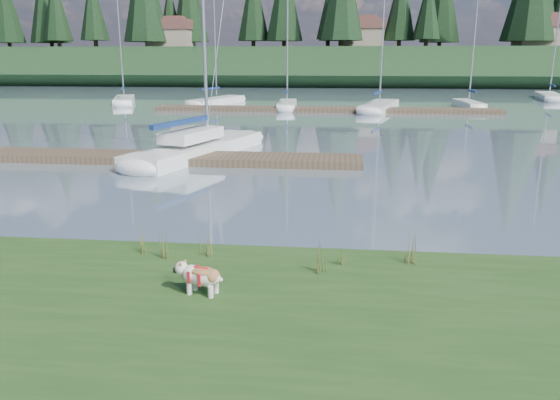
# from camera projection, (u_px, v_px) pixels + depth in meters

# --- Properties ---
(ground) EXTENTS (200.00, 200.00, 0.00)m
(ground) POSITION_uv_depth(u_px,v_px,m) (299.00, 111.00, 41.69)
(ground) COLOR gray
(ground) RESTS_ON ground
(bank) EXTENTS (60.00, 9.00, 0.35)m
(bank) POSITION_uv_depth(u_px,v_px,m) (95.00, 371.00, 7.05)
(bank) COLOR #27481B
(bank) RESTS_ON ground
(ridge) EXTENTS (200.00, 20.00, 5.00)m
(ridge) POSITION_uv_depth(u_px,v_px,m) (320.00, 67.00, 82.37)
(ridge) COLOR #193319
(ridge) RESTS_ON ground
(bulldog) EXTENTS (0.86, 0.45, 0.51)m
(bulldog) POSITION_uv_depth(u_px,v_px,m) (201.00, 275.00, 8.86)
(bulldog) COLOR silver
(bulldog) RESTS_ON bank
(sailboat_main) EXTENTS (4.67, 9.50, 13.45)m
(sailboat_main) POSITION_uv_depth(u_px,v_px,m) (207.00, 144.00, 23.64)
(sailboat_main) COLOR white
(sailboat_main) RESTS_ON ground
(dock_near) EXTENTS (16.00, 2.00, 0.30)m
(dock_near) POSITION_uv_depth(u_px,v_px,m) (161.00, 158.00, 21.89)
(dock_near) COLOR #4C3D2C
(dock_near) RESTS_ON ground
(dock_far) EXTENTS (26.00, 2.20, 0.30)m
(dock_far) POSITION_uv_depth(u_px,v_px,m) (325.00, 109.00, 41.44)
(dock_far) COLOR #4C3D2C
(dock_far) RESTS_ON ground
(sailboat_bg_0) EXTENTS (3.97, 7.88, 11.34)m
(sailboat_bg_0) POSITION_uv_depth(u_px,v_px,m) (125.00, 99.00, 48.78)
(sailboat_bg_0) COLOR white
(sailboat_bg_0) RESTS_ON ground
(sailboat_bg_1) EXTENTS (4.09, 8.43, 12.38)m
(sailboat_bg_1) POSITION_uv_depth(u_px,v_px,m) (221.00, 100.00, 48.12)
(sailboat_bg_1) COLOR white
(sailboat_bg_1) RESTS_ON ground
(sailboat_bg_2) EXTENTS (1.68, 6.81, 10.28)m
(sailboat_bg_2) POSITION_uv_depth(u_px,v_px,m) (287.00, 104.00, 44.14)
(sailboat_bg_2) COLOR white
(sailboat_bg_2) RESTS_ON ground
(sailboat_bg_3) EXTENTS (3.98, 9.38, 13.39)m
(sailboat_bg_3) POSITION_uv_depth(u_px,v_px,m) (381.00, 105.00, 43.25)
(sailboat_bg_3) COLOR white
(sailboat_bg_3) RESTS_ON ground
(sailboat_bg_4) EXTENTS (1.56, 6.54, 9.74)m
(sailboat_bg_4) POSITION_uv_depth(u_px,v_px,m) (467.00, 103.00, 44.59)
(sailboat_bg_4) COLOR white
(sailboat_bg_4) RESTS_ON ground
(sailboat_bg_5) EXTENTS (3.52, 9.14, 12.71)m
(sailboat_bg_5) POSITION_uv_depth(u_px,v_px,m) (548.00, 96.00, 53.45)
(sailboat_bg_5) COLOR white
(sailboat_bg_5) RESTS_ON ground
(weed_0) EXTENTS (0.17, 0.14, 0.66)m
(weed_0) POSITION_uv_depth(u_px,v_px,m) (162.00, 245.00, 10.40)
(weed_0) COLOR #475B23
(weed_0) RESTS_ON bank
(weed_1) EXTENTS (0.17, 0.14, 0.54)m
(weed_1) POSITION_uv_depth(u_px,v_px,m) (205.00, 244.00, 10.57)
(weed_1) COLOR #475B23
(weed_1) RESTS_ON bank
(weed_2) EXTENTS (0.17, 0.14, 0.70)m
(weed_2) POSITION_uv_depth(u_px,v_px,m) (323.00, 258.00, 9.68)
(weed_2) COLOR #475B23
(weed_2) RESTS_ON bank
(weed_3) EXTENTS (0.17, 0.14, 0.61)m
(weed_3) POSITION_uv_depth(u_px,v_px,m) (141.00, 240.00, 10.73)
(weed_3) COLOR #475B23
(weed_3) RESTS_ON bank
(weed_4) EXTENTS (0.17, 0.14, 0.37)m
(weed_4) POSITION_uv_depth(u_px,v_px,m) (342.00, 257.00, 10.13)
(weed_4) COLOR #475B23
(weed_4) RESTS_ON bank
(weed_5) EXTENTS (0.17, 0.14, 0.64)m
(weed_5) POSITION_uv_depth(u_px,v_px,m) (410.00, 250.00, 10.17)
(weed_5) COLOR #475B23
(weed_5) RESTS_ON bank
(mud_lip) EXTENTS (60.00, 0.50, 0.14)m
(mud_lip) POSITION_uv_depth(u_px,v_px,m) (187.00, 257.00, 11.31)
(mud_lip) COLOR #33281C
(mud_lip) RESTS_ON ground
(conifer_1) EXTENTS (4.40, 4.40, 11.30)m
(conifer_1) POSITION_uv_depth(u_px,v_px,m) (56.00, 7.00, 82.34)
(conifer_1) COLOR #382619
(conifer_1) RESTS_ON ridge
(conifer_3) EXTENTS (4.84, 4.84, 12.25)m
(conifer_3) POSITION_uv_depth(u_px,v_px,m) (253.00, 2.00, 80.08)
(conifer_3) COLOR #382619
(conifer_3) RESTS_ON ridge
(conifer_5) EXTENTS (3.96, 3.96, 10.35)m
(conifer_5) POSITION_uv_depth(u_px,v_px,m) (428.00, 6.00, 75.80)
(conifer_5) COLOR #382619
(conifer_5) RESTS_ON ridge
(house_0) EXTENTS (6.30, 5.30, 4.65)m
(house_0) POSITION_uv_depth(u_px,v_px,m) (171.00, 33.00, 80.53)
(house_0) COLOR gray
(house_0) RESTS_ON ridge
(house_1) EXTENTS (6.30, 5.30, 4.65)m
(house_1) POSITION_uv_depth(u_px,v_px,m) (362.00, 33.00, 78.59)
(house_1) COLOR gray
(house_1) RESTS_ON ridge
(house_2) EXTENTS (6.30, 5.30, 4.65)m
(house_2) POSITION_uv_depth(u_px,v_px,m) (540.00, 31.00, 74.18)
(house_2) COLOR gray
(house_2) RESTS_ON ridge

